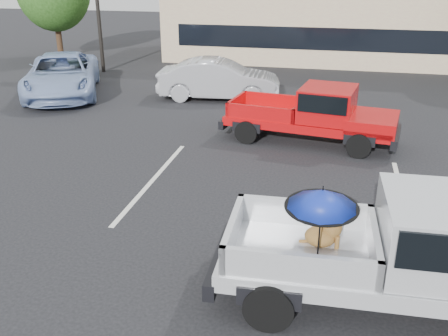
{
  "coord_description": "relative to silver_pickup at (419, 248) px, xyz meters",
  "views": [
    {
      "loc": [
        1.24,
        -8.76,
        5.06
      ],
      "look_at": [
        -0.75,
        0.08,
        1.3
      ],
      "focal_mm": 40.0,
      "sensor_mm": 36.0,
      "label": 1
    }
  ],
  "objects": [
    {
      "name": "stripe_right",
      "position": [
        0.3,
        3.79,
        -1.05
      ],
      "size": [
        0.12,
        5.0,
        0.01
      ],
      "primitive_type": "cube",
      "color": "silver",
      "rests_on": "ground"
    },
    {
      "name": "stripe_left",
      "position": [
        -5.7,
        3.79,
        -1.05
      ],
      "size": [
        0.12,
        5.0,
        0.01
      ],
      "primitive_type": "cube",
      "color": "silver",
      "rests_on": "ground"
    },
    {
      "name": "ground",
      "position": [
        -2.7,
        1.79,
        -1.05
      ],
      "size": [
        90.0,
        90.0,
        0.0
      ],
      "primitive_type": "plane",
      "color": "black",
      "rests_on": "ground"
    },
    {
      "name": "silver_sedan",
      "position": [
        -5.91,
        11.92,
        -0.27
      ],
      "size": [
        4.89,
        2.17,
        1.56
      ],
      "primitive_type": "imported",
      "rotation": [
        0.0,
        0.0,
        1.68
      ],
      "color": "#A7A9AE",
      "rests_on": "ground"
    },
    {
      "name": "red_pickup",
      "position": [
        -1.77,
        7.52,
        -0.12
      ],
      "size": [
        5.4,
        2.56,
        1.71
      ],
      "rotation": [
        0.0,
        0.0,
        -0.15
      ],
      "color": "black",
      "rests_on": "ground"
    },
    {
      "name": "silver_pickup",
      "position": [
        0.0,
        0.0,
        0.0
      ],
      "size": [
        5.76,
        2.27,
        2.06
      ],
      "rotation": [
        0.0,
        0.0,
        0.04
      ],
      "color": "black",
      "rests_on": "ground"
    },
    {
      "name": "blue_suv",
      "position": [
        -12.26,
        11.15,
        -0.24
      ],
      "size": [
        4.85,
        6.46,
        1.63
      ],
      "primitive_type": "imported",
      "rotation": [
        0.0,
        0.0,
        0.42
      ],
      "color": "#849BC6",
      "rests_on": "ground"
    }
  ]
}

